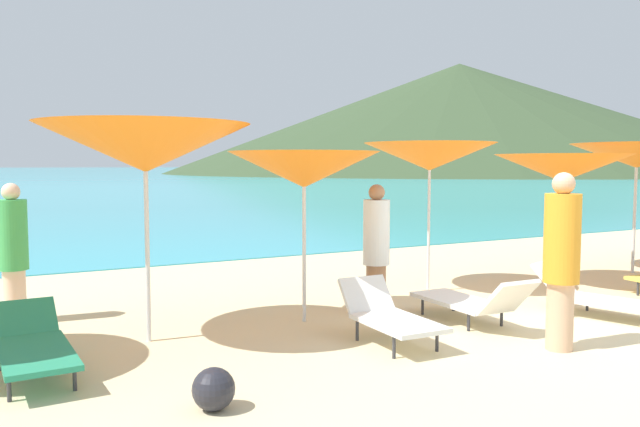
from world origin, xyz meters
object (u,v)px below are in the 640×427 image
object	(u,v)px
umbrella_3	(430,157)
lounge_chair_1	(472,300)
umbrella_4	(562,168)
beach_ball	(214,389)
umbrella_5	(637,156)
beachgoer_3	(376,246)
lounge_chair_0	(389,315)
beachgoer_4	(562,257)
beachgoer_1	(13,250)
umbrella_2	(304,170)
umbrella_1	(145,148)
lounge_chair_7	(33,344)
lounge_chair_5	(600,296)

from	to	relation	value
umbrella_3	lounge_chair_1	world-z (taller)	umbrella_3
umbrella_4	beach_ball	bearing A→B (deg)	-161.13
umbrella_5	lounge_chair_1	xyz separation A→B (m)	(-5.03, -1.40, -1.80)
umbrella_4	beachgoer_3	bearing A→B (deg)	-178.16
lounge_chair_0	umbrella_5	bearing A→B (deg)	15.56
lounge_chair_0	beachgoer_4	world-z (taller)	beachgoer_4
beach_ball	beachgoer_1	bearing A→B (deg)	107.63
umbrella_2	umbrella_5	world-z (taller)	umbrella_5
beachgoer_3	beach_ball	distance (m)	3.67
umbrella_1	lounge_chair_7	distance (m)	2.26
lounge_chair_7	beachgoer_4	distance (m)	5.24
umbrella_2	lounge_chair_1	distance (m)	2.58
lounge_chair_5	lounge_chair_1	bearing A→B (deg)	146.10
lounge_chair_5	lounge_chair_7	bearing A→B (deg)	153.73
umbrella_2	beachgoer_4	size ratio (longest dim) A/B	1.13
umbrella_5	umbrella_1	bearing A→B (deg)	-178.16
beachgoer_1	beachgoer_4	distance (m)	6.34
lounge_chair_0	beach_ball	xyz separation A→B (m)	(-2.30, -0.91, -0.14)
umbrella_1	umbrella_2	world-z (taller)	umbrella_1
beachgoer_4	lounge_chair_7	bearing A→B (deg)	50.11
lounge_chair_5	umbrella_3	bearing A→B (deg)	93.84
umbrella_2	lounge_chair_5	world-z (taller)	umbrella_2
umbrella_1	umbrella_3	distance (m)	4.45
umbrella_3	beach_ball	distance (m)	5.61
umbrella_2	lounge_chair_0	distance (m)	2.05
umbrella_1	beachgoer_4	xyz separation A→B (m)	(3.69, -2.37, -1.13)
lounge_chair_0	beachgoer_4	size ratio (longest dim) A/B	0.73
beachgoer_3	beach_ball	bearing A→B (deg)	56.97
lounge_chair_0	beachgoer_1	world-z (taller)	beachgoer_1
lounge_chair_0	lounge_chair_7	size ratio (longest dim) A/B	0.80
lounge_chair_1	lounge_chair_5	size ratio (longest dim) A/B	0.97
lounge_chair_0	lounge_chair_5	xyz separation A→B (m)	(3.02, -0.32, -0.04)
umbrella_5	beachgoer_3	distance (m)	5.89
beach_ball	beachgoer_3	bearing A→B (deg)	35.65
lounge_chair_0	lounge_chair_1	bearing A→B (deg)	8.97
beachgoer_3	umbrella_5	bearing A→B (deg)	-154.79
umbrella_2	beachgoer_4	xyz separation A→B (m)	(1.80, -2.34, -0.89)
lounge_chair_0	lounge_chair_5	world-z (taller)	lounge_chair_5
umbrella_2	beachgoer_3	size ratio (longest dim) A/B	1.24
lounge_chair_7	beach_ball	xyz separation A→B (m)	(1.17, -1.60, -0.12)
umbrella_5	beachgoer_1	size ratio (longest dim) A/B	1.46
umbrella_4	beachgoer_1	distance (m)	7.91
lounge_chair_5	beach_ball	bearing A→B (deg)	168.95
umbrella_5	umbrella_3	bearing A→B (deg)	174.33
umbrella_5	lounge_chair_1	size ratio (longest dim) A/B	1.44
umbrella_2	beachgoer_4	distance (m)	3.08
beachgoer_3	beachgoer_4	size ratio (longest dim) A/B	0.91
umbrella_1	lounge_chair_7	xyz separation A→B (m)	(-1.20, -0.61, -1.82)
lounge_chair_7	umbrella_2	bearing A→B (deg)	8.87
umbrella_4	lounge_chair_0	bearing A→B (deg)	-162.71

